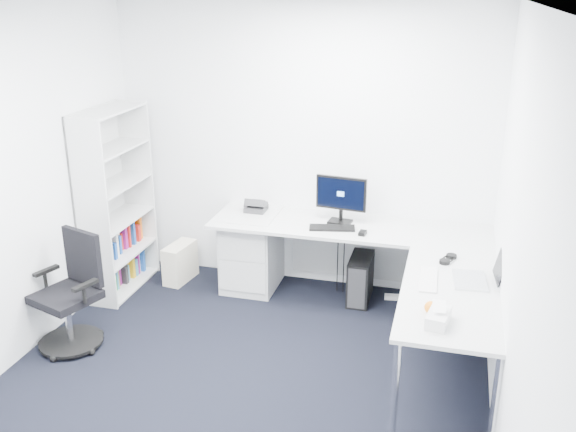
% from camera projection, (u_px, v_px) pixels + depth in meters
% --- Properties ---
extents(ground, '(4.20, 4.20, 0.00)m').
position_uv_depth(ground, '(230.00, 400.00, 4.60)').
color(ground, black).
extents(ceiling, '(4.20, 4.20, 0.00)m').
position_uv_depth(ceiling, '(216.00, 4.00, 3.67)').
color(ceiling, white).
extents(wall_back, '(3.60, 0.02, 2.70)m').
position_uv_depth(wall_back, '(301.00, 148.00, 6.04)').
color(wall_back, white).
rests_on(wall_back, ground).
extents(wall_front, '(3.60, 0.02, 2.70)m').
position_uv_depth(wall_front, '(13.00, 432.00, 2.23)').
color(wall_front, white).
rests_on(wall_front, ground).
extents(wall_right, '(0.02, 4.20, 2.70)m').
position_uv_depth(wall_right, '(517.00, 253.00, 3.70)').
color(wall_right, white).
rests_on(wall_right, ground).
extents(l_desk, '(2.56, 1.43, 0.75)m').
position_uv_depth(l_desk, '(342.00, 279.00, 5.61)').
color(l_desk, '#B7B9B9').
rests_on(l_desk, ground).
extents(drawer_pedestal, '(0.49, 0.61, 0.76)m').
position_uv_depth(drawer_pedestal, '(252.00, 249.00, 6.22)').
color(drawer_pedestal, '#B7B9B9').
rests_on(drawer_pedestal, ground).
extents(bookshelf, '(0.34, 0.88, 1.76)m').
position_uv_depth(bookshelf, '(116.00, 202.00, 6.00)').
color(bookshelf, silver).
rests_on(bookshelf, ground).
extents(task_chair, '(0.68, 0.68, 0.95)m').
position_uv_depth(task_chair, '(65.00, 294.00, 5.12)').
color(task_chair, black).
rests_on(task_chair, ground).
extents(black_pc_tower, '(0.20, 0.45, 0.43)m').
position_uv_depth(black_pc_tower, '(360.00, 279.00, 5.98)').
color(black_pc_tower, black).
rests_on(black_pc_tower, ground).
extents(beige_pc_tower, '(0.23, 0.42, 0.38)m').
position_uv_depth(beige_pc_tower, '(180.00, 262.00, 6.39)').
color(beige_pc_tower, beige).
rests_on(beige_pc_tower, ground).
extents(power_strip, '(0.36, 0.10, 0.04)m').
position_uv_depth(power_strip, '(404.00, 298.00, 6.04)').
color(power_strip, silver).
rests_on(power_strip, ground).
extents(monitor, '(0.48, 0.20, 0.45)m').
position_uv_depth(monitor, '(341.00, 199.00, 5.79)').
color(monitor, black).
rests_on(monitor, l_desk).
extents(black_keyboard, '(0.43, 0.22, 0.02)m').
position_uv_depth(black_keyboard, '(332.00, 228.00, 5.72)').
color(black_keyboard, black).
rests_on(black_keyboard, l_desk).
extents(mouse, '(0.07, 0.10, 0.03)m').
position_uv_depth(mouse, '(362.00, 233.00, 5.58)').
color(mouse, black).
rests_on(mouse, l_desk).
extents(desk_phone, '(0.19, 0.19, 0.14)m').
position_uv_depth(desk_phone, '(256.00, 205.00, 6.12)').
color(desk_phone, '#2D2D30').
rests_on(desk_phone, l_desk).
extents(laptop, '(0.38, 0.37, 0.24)m').
position_uv_depth(laptop, '(471.00, 266.00, 4.68)').
color(laptop, silver).
rests_on(laptop, l_desk).
extents(white_keyboard, '(0.14, 0.44, 0.01)m').
position_uv_depth(white_keyboard, '(428.00, 279.00, 4.73)').
color(white_keyboard, silver).
rests_on(white_keyboard, l_desk).
extents(headphones, '(0.19, 0.23, 0.05)m').
position_uv_depth(headphones, '(448.00, 258.00, 5.06)').
color(headphones, black).
rests_on(headphones, l_desk).
extents(orange_fruit, '(0.09, 0.09, 0.09)m').
position_uv_depth(orange_fruit, '(431.00, 308.00, 4.25)').
color(orange_fruit, orange).
rests_on(orange_fruit, l_desk).
extents(tissue_box, '(0.17, 0.26, 0.09)m').
position_uv_depth(tissue_box, '(438.00, 318.00, 4.12)').
color(tissue_box, silver).
rests_on(tissue_box, l_desk).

